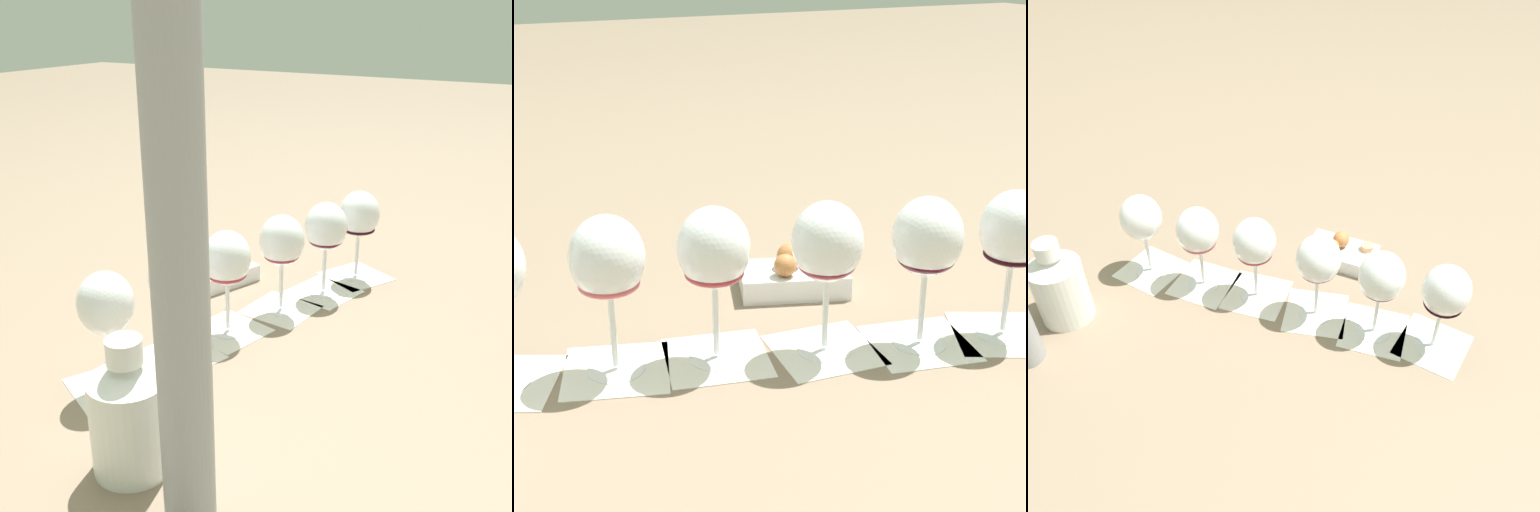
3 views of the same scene
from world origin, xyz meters
The scene contains 15 objects.
ground_plane centered at (0.00, 0.00, 0.00)m, with size 8.00×8.00×0.00m, color #7F6B56.
tasting_card_0 centered at (-0.29, 0.08, 0.00)m, with size 0.16×0.16×0.00m.
tasting_card_1 centered at (-0.17, 0.05, 0.00)m, with size 0.15×0.15×0.00m.
tasting_card_2 centered at (-0.06, 0.02, 0.00)m, with size 0.14×0.14×0.00m.
tasting_card_3 centered at (0.06, -0.02, 0.00)m, with size 0.13×0.13×0.00m.
tasting_card_4 centered at (0.17, -0.05, 0.00)m, with size 0.14×0.14×0.00m.
tasting_card_5 centered at (0.28, -0.08, 0.00)m, with size 0.16×0.16×0.00m.
wine_glass_0 centered at (-0.29, 0.08, 0.13)m, with size 0.08×0.08×0.18m.
wine_glass_1 centered at (-0.17, 0.05, 0.13)m, with size 0.08×0.08×0.18m.
wine_glass_2 centered at (-0.06, 0.02, 0.13)m, with size 0.08×0.08×0.18m.
wine_glass_3 centered at (0.06, -0.02, 0.13)m, with size 0.08×0.08×0.18m.
wine_glass_4 centered at (0.17, -0.05, 0.13)m, with size 0.08×0.08×0.18m.
wine_glass_5 centered at (0.28, -0.08, 0.13)m, with size 0.08×0.08×0.18m.
ceramic_vase centered at (-0.41, -0.06, 0.08)m, with size 0.10×0.10×0.18m.
snack_dish centered at (0.11, 0.15, 0.02)m, with size 0.16×0.13×0.07m.
Camera 3 is at (0.06, -0.75, 0.75)m, focal length 38.00 mm.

